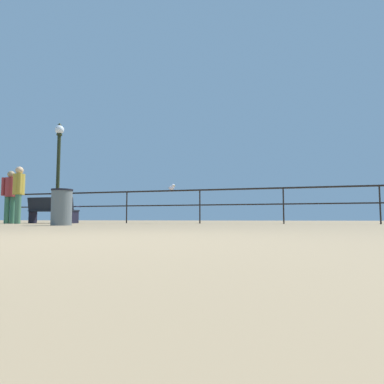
{
  "coord_description": "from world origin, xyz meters",
  "views": [
    {
      "loc": [
        1.45,
        -1.84,
        0.14
      ],
      "look_at": [
        -1.42,
        8.1,
        0.98
      ],
      "focal_mm": 31.3,
      "sensor_mm": 36.0,
      "label": 1
    }
  ],
  "objects_px": {
    "bench_far_left": "(52,209)",
    "person_at_railing": "(19,191)",
    "lamppost_left": "(58,167)",
    "seagull_on_rail": "(172,187)",
    "trash_bin": "(62,207)",
    "person_by_bench": "(10,193)"
  },
  "relations": [
    {
      "from": "bench_far_left",
      "to": "person_at_railing",
      "type": "distance_m",
      "value": 1.35
    },
    {
      "from": "person_at_railing",
      "to": "bench_far_left",
      "type": "bearing_deg",
      "value": 77.57
    },
    {
      "from": "lamppost_left",
      "to": "bench_far_left",
      "type": "bearing_deg",
      "value": -57.77
    },
    {
      "from": "lamppost_left",
      "to": "seagull_on_rail",
      "type": "bearing_deg",
      "value": -3.68
    },
    {
      "from": "person_at_railing",
      "to": "trash_bin",
      "type": "bearing_deg",
      "value": -32.11
    },
    {
      "from": "bench_far_left",
      "to": "person_by_bench",
      "type": "distance_m",
      "value": 1.36
    },
    {
      "from": "trash_bin",
      "to": "lamppost_left",
      "type": "bearing_deg",
      "value": 129.18
    },
    {
      "from": "person_by_bench",
      "to": "trash_bin",
      "type": "relative_size",
      "value": 2.05
    },
    {
      "from": "bench_far_left",
      "to": "person_at_railing",
      "type": "xyz_separation_m",
      "value": [
        -0.27,
        -1.22,
        0.52
      ]
    },
    {
      "from": "seagull_on_rail",
      "to": "trash_bin",
      "type": "distance_m",
      "value": 4.24
    },
    {
      "from": "person_at_railing",
      "to": "seagull_on_rail",
      "type": "xyz_separation_m",
      "value": [
        4.24,
        2.09,
        0.18
      ]
    },
    {
      "from": "person_at_railing",
      "to": "seagull_on_rail",
      "type": "height_order",
      "value": "person_at_railing"
    },
    {
      "from": "lamppost_left",
      "to": "person_by_bench",
      "type": "bearing_deg",
      "value": -93.02
    },
    {
      "from": "lamppost_left",
      "to": "person_by_bench",
      "type": "height_order",
      "value": "lamppost_left"
    },
    {
      "from": "bench_far_left",
      "to": "person_by_bench",
      "type": "bearing_deg",
      "value": -132.1
    },
    {
      "from": "person_by_bench",
      "to": "seagull_on_rail",
      "type": "height_order",
      "value": "person_by_bench"
    },
    {
      "from": "seagull_on_rail",
      "to": "trash_bin",
      "type": "height_order",
      "value": "seagull_on_rail"
    },
    {
      "from": "person_by_bench",
      "to": "trash_bin",
      "type": "height_order",
      "value": "person_by_bench"
    },
    {
      "from": "lamppost_left",
      "to": "trash_bin",
      "type": "height_order",
      "value": "lamppost_left"
    },
    {
      "from": "lamppost_left",
      "to": "person_at_railing",
      "type": "xyz_separation_m",
      "value": [
        0.47,
        -2.39,
        -1.14
      ]
    },
    {
      "from": "lamppost_left",
      "to": "person_at_railing",
      "type": "relative_size",
      "value": 2.19
    },
    {
      "from": "bench_far_left",
      "to": "trash_bin",
      "type": "xyz_separation_m",
      "value": [
        2.76,
        -3.12,
        -0.08
      ]
    }
  ]
}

